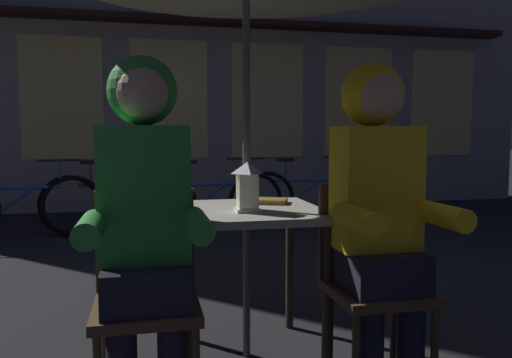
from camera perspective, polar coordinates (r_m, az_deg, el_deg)
name	(u,v)px	position (r m, az deg, el deg)	size (l,w,h in m)	color
ground_plane	(247,356)	(2.65, -1.06, -19.35)	(60.00, 60.00, 0.00)	#232326
cafe_table	(247,229)	(2.46, -1.08, -5.68)	(0.72, 0.72, 0.74)	#B2AD9E
lantern	(247,185)	(2.33, -0.99, -0.74)	(0.11, 0.11, 0.23)	white
chair_left	(146,288)	(2.09, -12.30, -11.94)	(0.40, 0.40, 0.87)	#513823
chair_right	(371,274)	(2.30, 12.83, -10.38)	(0.40, 0.40, 0.87)	#513823
person_left_hooded	(145,200)	(1.96, -12.49, -2.38)	(0.45, 0.56, 1.40)	black
person_right_hooded	(378,194)	(2.18, 13.65, -1.67)	(0.45, 0.56, 1.40)	black
shopfront_building	(216,2)	(8.09, -4.54, 19.30)	(10.00, 0.93, 6.20)	#9E9389
bicycle_second	(20,207)	(5.78, -25.09, -2.87)	(1.67, 0.28, 0.84)	black
bicycle_third	(118,202)	(5.81, -15.34, -2.54)	(1.68, 0.11, 0.84)	black
bicycle_fourth	(213,202)	(5.66, -4.92, -2.58)	(1.67, 0.28, 0.84)	black
bicycle_fifth	(309,197)	(6.13, 5.98, -2.00)	(1.67, 0.24, 0.84)	black
book	(267,201)	(2.62, 1.28, -2.49)	(0.20, 0.14, 0.02)	olive
potted_plant	(382,172)	(7.68, 14.04, 0.78)	(0.60, 0.60, 0.92)	brown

